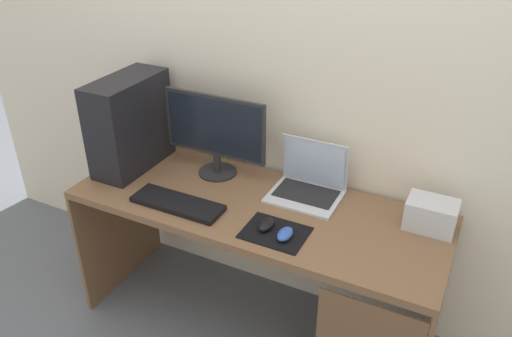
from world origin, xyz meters
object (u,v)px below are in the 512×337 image
Objects in this scene: projector at (431,215)px; keyboard at (178,204)px; pc_tower at (130,123)px; monitor at (215,133)px; laptop at (308,184)px; mouse_left at (266,224)px; mouse_right at (285,234)px.

projector is 1.07m from keyboard.
pc_tower reaches higher than monitor.
pc_tower is at bearing -165.85° from monitor.
laptop is at bearing 8.54° from pc_tower.
monitor is at bearing 143.78° from mouse_left.
monitor is at bearing 88.21° from keyboard.
pc_tower is 0.43m from monitor.
projector is at bearing 0.48° from monitor.
laptop is at bearing 177.99° from projector.
pc_tower is at bearing 166.59° from mouse_left.
monitor is 5.42× the size of mouse_right.
pc_tower is at bearing -171.46° from laptop.
monitor is 1.02m from projector.
monitor is 2.60× the size of projector.
laptop is at bearing 96.97° from mouse_right.
monitor is at bearing -179.52° from projector.
laptop is 0.36m from mouse_right.
mouse_left is (0.42, 0.02, 0.01)m from keyboard.
laptop reaches higher than projector.
laptop is 0.59m from keyboard.
mouse_right reaches higher than keyboard.
pc_tower is at bearing 166.45° from mouse_right.
projector is 0.48× the size of keyboard.
mouse_left is (0.41, -0.30, -0.20)m from monitor.
keyboard is at bearing -162.01° from projector.
mouse_left is at bearing -152.45° from projector.
mouse_left is 1.00× the size of mouse_right.
mouse_right is (0.10, -0.03, 0.00)m from mouse_left.
pc_tower is 1.09× the size of keyboard.
monitor is at bearing 14.15° from pc_tower.
laptop is 0.54m from projector.
monitor reaches higher than keyboard.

